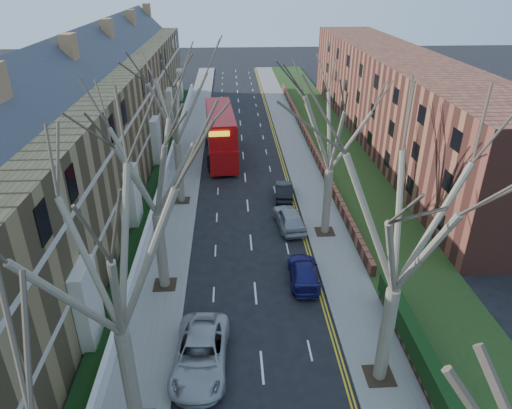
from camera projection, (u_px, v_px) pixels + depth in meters
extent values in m
cube|color=slate|center=(188.00, 156.00, 49.41)|extent=(3.00, 102.00, 0.12)
cube|color=slate|center=(298.00, 154.00, 50.02)|extent=(3.00, 102.00, 0.12)
cube|color=olive|center=(87.00, 138.00, 39.66)|extent=(9.00, 78.00, 10.00)
cube|color=#32353D|center=(75.00, 67.00, 36.93)|extent=(4.67, 78.00, 4.67)
cube|color=beige|center=(141.00, 153.00, 40.56)|extent=(0.12, 78.00, 0.35)
cube|color=beige|center=(136.00, 114.00, 38.97)|extent=(0.12, 78.00, 0.35)
cube|color=brown|center=(395.00, 99.00, 51.92)|extent=(8.00, 54.00, 10.00)
cube|color=brown|center=(308.00, 137.00, 53.43)|extent=(0.35, 54.00, 0.90)
cube|color=white|center=(163.00, 182.00, 41.96)|extent=(0.30, 78.00, 1.00)
cube|color=#1E3914|center=(338.00, 152.00, 50.21)|extent=(6.00, 102.00, 0.06)
cylinder|color=#665B49|center=(130.00, 381.00, 18.85)|extent=(0.64, 0.64, 5.25)
cylinder|color=#665B49|center=(161.00, 251.00, 27.79)|extent=(0.64, 0.64, 5.07)
cube|color=#2D2116|center=(165.00, 285.00, 28.93)|extent=(1.40, 1.40, 0.05)
cylinder|color=#665B49|center=(179.00, 173.00, 38.42)|extent=(0.60, 0.60, 5.25)
cube|color=#2D2116|center=(182.00, 200.00, 39.61)|extent=(1.40, 1.40, 0.05)
cylinder|color=#665B49|center=(386.00, 335.00, 21.21)|extent=(0.64, 0.64, 5.25)
cube|color=#2D2116|center=(379.00, 376.00, 22.39)|extent=(1.40, 1.40, 0.05)
cylinder|color=#665B49|center=(327.00, 202.00, 33.70)|extent=(0.60, 0.60, 5.07)
cube|color=#2D2116|center=(325.00, 232.00, 34.85)|extent=(1.40, 1.40, 0.05)
cube|color=#A10B0D|center=(221.00, 143.00, 48.62)|extent=(3.54, 12.23, 2.41)
cube|color=#A10B0D|center=(220.00, 122.00, 47.57)|extent=(3.50, 11.62, 2.19)
cube|color=black|center=(221.00, 139.00, 48.39)|extent=(3.49, 11.26, 0.99)
cube|color=black|center=(220.00, 121.00, 47.52)|extent=(3.48, 11.02, 0.99)
imported|color=#A7A8AD|center=(201.00, 354.00, 22.77)|extent=(2.99, 5.91, 1.60)
imported|color=navy|center=(304.00, 272.00, 29.25)|extent=(2.08, 4.64, 1.32)
imported|color=#9DA0A6|center=(289.00, 218.00, 35.39)|extent=(2.45, 4.89, 1.60)
imported|color=black|center=(284.00, 190.00, 40.14)|extent=(1.85, 4.27, 1.37)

